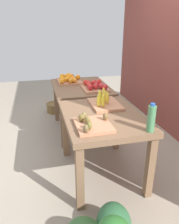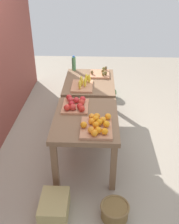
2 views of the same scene
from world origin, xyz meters
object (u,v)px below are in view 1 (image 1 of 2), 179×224
wicker_basket (54,107)px  display_table_right (102,124)px  apple_bin (95,86)px  cardboard_produce_box (88,104)px  water_bottle (151,118)px  display_table_left (81,93)px  kiwi_bin (92,124)px  orange_bin (69,79)px  banana_crate (104,102)px

wicker_basket → display_table_right: bearing=10.0°
display_table_right → apple_bin: bearing=170.4°
apple_bin → wicker_basket: (-1.10, -0.50, -0.68)m
wicker_basket → cardboard_produce_box: bearing=88.9°
display_table_right → water_bottle: water_bottle is taller
display_table_left → kiwi_bin: (1.38, -0.18, 0.13)m
display_table_right → kiwi_bin: bearing=-34.8°
water_bottle → apple_bin: bearing=-173.9°
display_table_left → wicker_basket: display_table_left is taller
orange_bin → cardboard_produce_box: (-0.61, 0.44, -0.67)m
water_bottle → cardboard_produce_box: (-2.43, 0.01, -0.74)m
display_table_right → orange_bin: 1.38m
display_table_right → wicker_basket: display_table_right is taller
banana_crate → water_bottle: 0.73m
apple_bin → wicker_basket: apple_bin is taller
orange_bin → cardboard_produce_box: bearing=144.0°
banana_crate → water_bottle: size_ratio=1.69×
banana_crate → cardboard_produce_box: bearing=173.2°
banana_crate → orange_bin: bearing=-168.3°
banana_crate → cardboard_produce_box: (-1.73, 0.21, -0.66)m
banana_crate → wicker_basket: (-1.74, -0.44, -0.68)m
orange_bin → banana_crate: size_ratio=1.02×
display_table_left → cardboard_produce_box: size_ratio=2.60×
water_bottle → wicker_basket: size_ratio=0.83×
display_table_left → apple_bin: 0.32m
display_table_right → apple_bin: 0.91m
display_table_right → banana_crate: banana_crate is taller
apple_bin → banana_crate: size_ratio=0.91×
kiwi_bin → water_bottle: 0.52m
kiwi_bin → display_table_left: bearing=172.6°
display_table_right → wicker_basket: size_ratio=3.31×
display_table_right → water_bottle: size_ratio=4.00×
water_bottle → display_table_right: bearing=-147.5°
display_table_right → wicker_basket: 2.08m
banana_crate → apple_bin: bearing=175.0°
apple_bin → wicker_basket: bearing=-155.5°
orange_bin → banana_crate: (1.12, 0.23, -0.00)m
kiwi_bin → water_bottle: water_bottle is taller
kiwi_bin → cardboard_produce_box: bearing=167.9°
orange_bin → kiwi_bin: bearing=-1.4°
display_table_left → apple_bin: (0.23, 0.15, 0.15)m
display_table_left → kiwi_bin: size_ratio=2.86×
display_table_left → banana_crate: banana_crate is taller
apple_bin → wicker_basket: 1.38m
display_table_left → banana_crate: bearing=6.0°
display_table_left → banana_crate: 0.90m
orange_bin → apple_bin: apple_bin is taller
orange_bin → cardboard_produce_box: orange_bin is taller
orange_bin → wicker_basket: bearing=-161.2°
apple_bin → orange_bin: bearing=-148.9°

